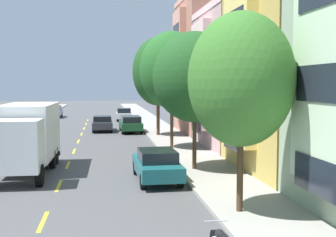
{
  "coord_description": "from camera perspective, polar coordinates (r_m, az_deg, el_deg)",
  "views": [
    {
      "loc": [
        1.96,
        -7.27,
        4.37
      ],
      "look_at": [
        7.06,
        28.06,
        1.58
      ],
      "focal_mm": 47.62,
      "sensor_mm": 36.0,
      "label": 1
    }
  ],
  "objects": [
    {
      "name": "parked_wagon_sky",
      "position": [
        59.87,
        -14.37,
        0.91
      ],
      "size": [
        1.83,
        4.7,
        1.5
      ],
      "color": "#7A9EC6",
      "rests_on": "ground_plane"
    },
    {
      "name": "sidewalk_right",
      "position": [
        35.9,
        0.08,
        -2.42
      ],
      "size": [
        3.2,
        120.0,
        0.14
      ],
      "primitive_type": "cube",
      "color": "#99968E",
      "rests_on": "ground_plane"
    },
    {
      "name": "townhouse_third_rose",
      "position": [
        32.15,
        15.37,
        4.66
      ],
      "size": [
        13.01,
        8.45,
        9.55
      ],
      "color": "#CC9E9E",
      "rests_on": "ground_plane"
    },
    {
      "name": "lane_centerline_dashes",
      "position": [
        32.13,
        -11.65,
        -3.44
      ],
      "size": [
        0.14,
        47.2,
        0.01
      ],
      "color": "yellow",
      "rests_on": "ground_plane"
    },
    {
      "name": "moving_charcoal_sedan",
      "position": [
        41.54,
        -8.4,
        -0.59
      ],
      "size": [
        1.8,
        4.5,
        1.43
      ],
      "color": "#333338",
      "rests_on": "ground_plane"
    },
    {
      "name": "street_tree_second",
      "position": [
        22.01,
        3.45,
        5.3
      ],
      "size": [
        4.16,
        4.16,
        6.8
      ],
      "color": "#47331E",
      "rests_on": "sidewalk_right"
    },
    {
      "name": "street_tree_farthest",
      "position": [
        36.81,
        -1.28,
        6.02
      ],
      "size": [
        4.21,
        4.21,
        8.05
      ],
      "color": "#47331E",
      "rests_on": "sidewalk_right"
    },
    {
      "name": "ground_plane",
      "position": [
        37.58,
        -11.15,
        -2.3
      ],
      "size": [
        160.0,
        160.0,
        0.0
      ],
      "primitive_type": "plane",
      "color": "#4C4C4F"
    },
    {
      "name": "parked_suv_black",
      "position": [
        32.58,
        -19.3,
        -1.75
      ],
      "size": [
        2.03,
        4.83,
        1.93
      ],
      "color": "black",
      "rests_on": "ground_plane"
    },
    {
      "name": "street_tree_third",
      "position": [
        29.39,
        0.49,
        6.23
      ],
      "size": [
        4.25,
        4.25,
        7.68
      ],
      "color": "#47331E",
      "rests_on": "sidewalk_right"
    },
    {
      "name": "parked_sedan_teal",
      "position": [
        20.13,
        -1.45,
        -5.9
      ],
      "size": [
        1.91,
        4.54,
        1.43
      ],
      "color": "#195B60",
      "rests_on": "ground_plane"
    },
    {
      "name": "parked_hatchback_white",
      "position": [
        53.02,
        -5.66,
        0.53
      ],
      "size": [
        1.84,
        4.04,
        1.5
      ],
      "color": "silver",
      "rests_on": "ground_plane"
    },
    {
      "name": "parked_wagon_forest",
      "position": [
        40.2,
        -4.81,
        -0.64
      ],
      "size": [
        1.93,
        4.74,
        1.5
      ],
      "color": "#194C28",
      "rests_on": "ground_plane"
    },
    {
      "name": "townhouse_fourth_terracotta",
      "position": [
        39.96,
        9.17,
        6.36
      ],
      "size": [
        11.13,
        8.45,
        11.86
      ],
      "color": "#B27560",
      "rests_on": "ground_plane"
    },
    {
      "name": "delivery_box_truck",
      "position": [
        22.75,
        -17.67,
        -1.98
      ],
      "size": [
        2.52,
        7.42,
        3.36
      ],
      "color": "white",
      "rests_on": "ground_plane"
    },
    {
      "name": "street_tree_nearest",
      "position": [
        14.75,
        9.34,
        4.95
      ],
      "size": [
        3.5,
        3.5,
        6.59
      ],
      "color": "#47331E",
      "rests_on": "sidewalk_right"
    }
  ]
}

